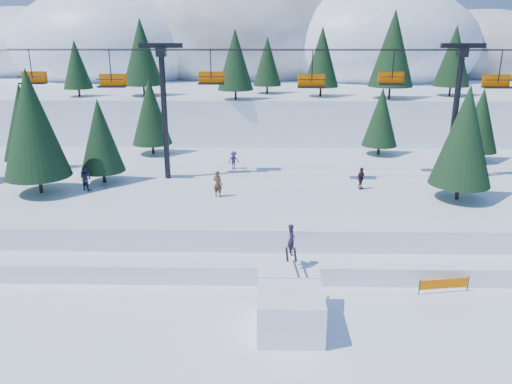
{
  "coord_description": "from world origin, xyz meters",
  "views": [
    {
      "loc": [
        -1.27,
        -19.86,
        13.45
      ],
      "look_at": [
        -1.78,
        6.0,
        5.2
      ],
      "focal_mm": 35.0,
      "sensor_mm": 36.0,
      "label": 1
    }
  ],
  "objects_px": {
    "chairlift": "(295,91)",
    "banner_far": "(427,273)",
    "jump_kicker": "(290,305)",
    "banner_near": "(444,284)"
  },
  "relations": [
    {
      "from": "chairlift",
      "to": "banner_far",
      "type": "height_order",
      "value": "chairlift"
    },
    {
      "from": "chairlift",
      "to": "jump_kicker",
      "type": "bearing_deg",
      "value": -93.29
    },
    {
      "from": "chairlift",
      "to": "banner_far",
      "type": "distance_m",
      "value": 16.64
    },
    {
      "from": "banner_near",
      "to": "banner_far",
      "type": "xyz_separation_m",
      "value": [
        -0.53,
        1.32,
        0.0
      ]
    },
    {
      "from": "chairlift",
      "to": "banner_far",
      "type": "relative_size",
      "value": 16.56
    },
    {
      "from": "chairlift",
      "to": "banner_near",
      "type": "distance_m",
      "value": 17.85
    },
    {
      "from": "jump_kicker",
      "to": "banner_far",
      "type": "height_order",
      "value": "jump_kicker"
    },
    {
      "from": "chairlift",
      "to": "banner_near",
      "type": "relative_size",
      "value": 16.29
    },
    {
      "from": "jump_kicker",
      "to": "banner_far",
      "type": "xyz_separation_m",
      "value": [
        7.97,
        4.67,
        -0.6
      ]
    },
    {
      "from": "jump_kicker",
      "to": "chairlift",
      "type": "xyz_separation_m",
      "value": [
        0.97,
        16.95,
        8.19
      ]
    }
  ]
}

